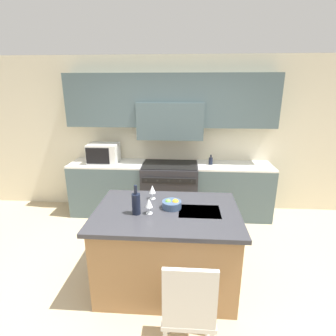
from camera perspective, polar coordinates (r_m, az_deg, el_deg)
The scene contains 12 objects.
ground_plane at distance 3.23m, azimuth -1.89°, elevation -25.51°, with size 10.00×10.00×0.00m, color tan.
back_cabinetry at distance 4.59m, azimuth 0.64°, elevation 9.80°, with size 10.00×0.46×2.70m.
back_counter at distance 4.64m, azimuth 0.42°, elevation -4.58°, with size 3.46×0.62×0.93m.
range_stove at distance 4.62m, azimuth 0.40°, elevation -4.69°, with size 0.94×0.70×0.93m.
microwave at distance 4.65m, azimuth -13.85°, elevation 3.14°, with size 0.50×0.39×0.33m.
kitchen_island at distance 3.08m, azimuth -0.25°, elevation -16.86°, with size 1.55×1.06×0.93m.
island_chair at distance 2.31m, azimuth 4.56°, elevation -28.21°, with size 0.42×0.40×0.99m.
wine_bottle at distance 2.74m, azimuth -6.96°, elevation -7.61°, with size 0.09×0.09×0.32m.
wine_glass_near at distance 2.74m, azimuth -4.16°, elevation -7.68°, with size 0.08×0.08×0.17m.
wine_glass_far at distance 3.08m, azimuth -3.42°, elevation -4.72°, with size 0.08×0.08×0.17m.
fruit_bowl at distance 2.88m, azimuth 0.84°, elevation -7.88°, with size 0.21×0.21×0.11m.
oil_bottle_on_counter at distance 4.49m, azimuth 9.28°, elevation 1.56°, with size 0.07×0.07×0.17m.
Camera 1 is at (0.25, -2.36, 2.20)m, focal length 28.00 mm.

